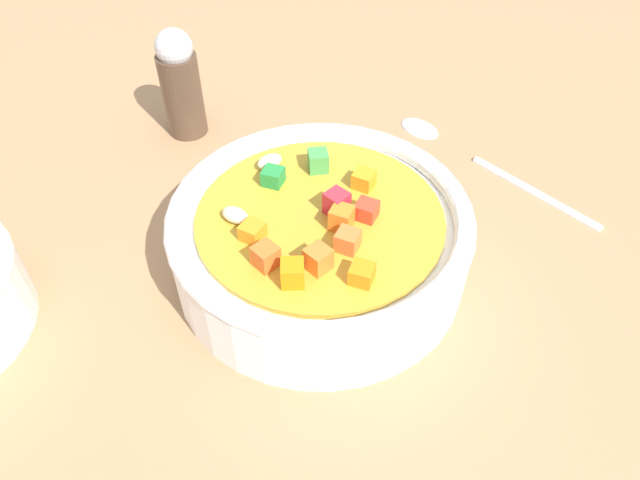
# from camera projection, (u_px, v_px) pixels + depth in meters

# --- Properties ---
(ground_plane) EXTENTS (1.40, 1.40, 0.02)m
(ground_plane) POSITION_uv_depth(u_px,v_px,m) (320.00, 277.00, 0.41)
(ground_plane) COLOR #9E754F
(soup_bowl_main) EXTENTS (0.20, 0.20, 0.06)m
(soup_bowl_main) POSITION_uv_depth(u_px,v_px,m) (320.00, 237.00, 0.39)
(soup_bowl_main) COLOR white
(soup_bowl_main) RESTS_ON ground_plane
(spoon) EXTENTS (0.18, 0.10, 0.01)m
(spoon) POSITION_uv_depth(u_px,v_px,m) (461.00, 148.00, 0.50)
(spoon) COLOR silver
(spoon) RESTS_ON ground_plane
(pepper_shaker) EXTENTS (0.03, 0.03, 0.09)m
(pepper_shaker) POSITION_uv_depth(u_px,v_px,m) (180.00, 84.00, 0.49)
(pepper_shaker) COLOR #4C3828
(pepper_shaker) RESTS_ON ground_plane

